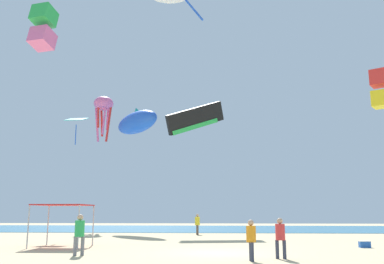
{
  "coord_description": "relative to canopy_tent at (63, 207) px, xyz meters",
  "views": [
    {
      "loc": [
        0.09,
        -20.46,
        1.84
      ],
      "look_at": [
        -1.78,
        8.46,
        7.37
      ],
      "focal_mm": 39.69,
      "sensor_mm": 36.0,
      "label": 1
    }
  ],
  "objects": [
    {
      "name": "ocean_strip",
      "position": [
        8.61,
        27.54,
        -2.15
      ],
      "size": [
        110.0,
        22.26,
        0.03
      ],
      "primitive_type": "cube",
      "color": "teal",
      "rests_on": "ground"
    },
    {
      "name": "person_rightmost",
      "position": [
        2.51,
        -4.65,
        -1.12
      ],
      "size": [
        0.44,
        0.42,
        1.77
      ],
      "rotation": [
        0.0,
        0.0,
        3.62
      ],
      "color": "slate",
      "rests_on": "ground"
    },
    {
      "name": "person_leftmost",
      "position": [
        11.16,
        -5.46,
        -1.2
      ],
      "size": [
        0.42,
        0.39,
        1.63
      ],
      "rotation": [
        0.0,
        0.0,
        5.98
      ],
      "color": "#33384C",
      "rests_on": "ground"
    },
    {
      "name": "person_central",
      "position": [
        6.78,
        13.39,
        -1.14
      ],
      "size": [
        0.41,
        0.46,
        1.75
      ],
      "rotation": [
        0.0,
        0.0,
        4.61
      ],
      "color": "brown",
      "rests_on": "ground"
    },
    {
      "name": "kite_diamond_teal",
      "position": [
        -2.74,
        9.21,
        6.97
      ],
      "size": [
        1.6,
        1.54,
        2.35
      ],
      "rotation": [
        0.0,
        0.0,
        6.24
      ],
      "color": "teal"
    },
    {
      "name": "kite_box_red",
      "position": [
        21.07,
        8.4,
        8.95
      ],
      "size": [
        1.88,
        1.89,
        2.88
      ],
      "rotation": [
        0.0,
        0.0,
        5.72
      ],
      "color": "red"
    },
    {
      "name": "kite_box_green",
      "position": [
        -4.05,
        4.81,
        13.01
      ],
      "size": [
        1.79,
        1.99,
        3.34
      ],
      "rotation": [
        0.0,
        0.0,
        6.05
      ],
      "color": "green"
    },
    {
      "name": "kite_octopus_pink",
      "position": [
        -4.69,
        23.7,
        11.92
      ],
      "size": [
        3.15,
        3.15,
        5.35
      ],
      "rotation": [
        0.0,
        0.0,
        0.98
      ],
      "color": "pink"
    },
    {
      "name": "person_near_tent",
      "position": [
        9.9,
        -6.4,
        -1.24
      ],
      "size": [
        0.37,
        0.42,
        1.58
      ],
      "rotation": [
        0.0,
        0.0,
        1.67
      ],
      "color": "#33384C",
      "rests_on": "ground"
    },
    {
      "name": "cooler_box",
      "position": [
        16.44,
        0.57,
        -1.99
      ],
      "size": [
        0.57,
        0.37,
        0.35
      ],
      "color": "blue",
      "rests_on": "ground"
    },
    {
      "name": "kite_inflatable_blue",
      "position": [
        0.12,
        19.45,
        8.98
      ],
      "size": [
        6.95,
        7.74,
        3.17
      ],
      "rotation": [
        0.0,
        0.0,
        5.38
      ],
      "color": "blue"
    },
    {
      "name": "ground",
      "position": [
        8.61,
        -3.0,
        -2.21
      ],
      "size": [
        110.0,
        110.0,
        0.1
      ],
      "primitive_type": "cube",
      "color": "#D1BA8C"
    },
    {
      "name": "kite_parafoil_black",
      "position": [
        6.53,
        15.28,
        8.39
      ],
      "size": [
        5.35,
        4.01,
        3.85
      ],
      "rotation": [
        0.0,
        0.0,
        3.7
      ],
      "color": "black"
    },
    {
      "name": "canopy_tent",
      "position": [
        0.0,
        0.0,
        0.0
      ],
      "size": [
        2.77,
        2.68,
        2.3
      ],
      "color": "#B2B2B7",
      "rests_on": "ground"
    }
  ]
}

